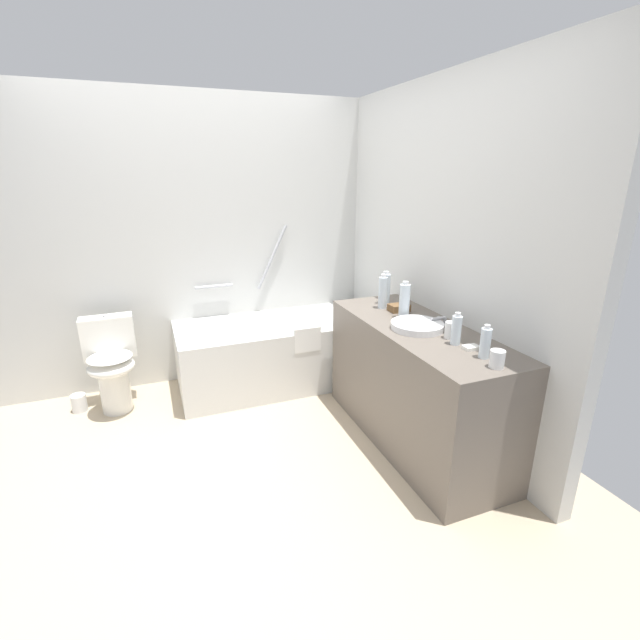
{
  "coord_description": "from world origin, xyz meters",
  "views": [
    {
      "loc": [
        -0.4,
        -2.67,
        1.78
      ],
      "look_at": [
        0.66,
        0.03,
        0.81
      ],
      "focal_mm": 24.91,
      "sensor_mm": 36.0,
      "label": 1
    }
  ],
  "objects_px": {
    "water_bottle_1": "(456,330)",
    "soap_dish": "(471,347)",
    "drinking_glass_1": "(497,359)",
    "amenity_basket": "(399,308)",
    "water_bottle_2": "(385,288)",
    "toilet_paper_roll": "(79,403)",
    "drinking_glass_0": "(451,330)",
    "sink_basin": "(417,326)",
    "water_bottle_3": "(485,343)",
    "sink_faucet": "(443,321)",
    "toilet": "(111,363)",
    "water_bottle_4": "(383,292)",
    "water_bottle_0": "(404,301)",
    "bathtub": "(279,350)"
  },
  "relations": [
    {
      "from": "water_bottle_1",
      "to": "amenity_basket",
      "type": "relative_size",
      "value": 1.37
    },
    {
      "from": "drinking_glass_1",
      "to": "toilet_paper_roll",
      "type": "relative_size",
      "value": 0.68
    },
    {
      "from": "amenity_basket",
      "to": "sink_basin",
      "type": "bearing_deg",
      "value": -103.3
    },
    {
      "from": "toilet",
      "to": "amenity_basket",
      "type": "relative_size",
      "value": 5.24
    },
    {
      "from": "water_bottle_3",
      "to": "drinking_glass_1",
      "type": "xyz_separation_m",
      "value": [
        -0.03,
        -0.12,
        -0.04
      ]
    },
    {
      "from": "sink_faucet",
      "to": "water_bottle_2",
      "type": "height_order",
      "value": "water_bottle_2"
    },
    {
      "from": "toilet",
      "to": "water_bottle_3",
      "type": "height_order",
      "value": "water_bottle_3"
    },
    {
      "from": "water_bottle_1",
      "to": "water_bottle_3",
      "type": "height_order",
      "value": "water_bottle_1"
    },
    {
      "from": "amenity_basket",
      "to": "bathtub",
      "type": "bearing_deg",
      "value": 128.05
    },
    {
      "from": "toilet",
      "to": "water_bottle_3",
      "type": "xyz_separation_m",
      "value": [
        1.98,
        -1.77,
        0.53
      ]
    },
    {
      "from": "water_bottle_2",
      "to": "toilet",
      "type": "bearing_deg",
      "value": 161.56
    },
    {
      "from": "water_bottle_1",
      "to": "sink_faucet",
      "type": "bearing_deg",
      "value": 65.93
    },
    {
      "from": "sink_basin",
      "to": "water_bottle_3",
      "type": "height_order",
      "value": "water_bottle_3"
    },
    {
      "from": "bathtub",
      "to": "water_bottle_4",
      "type": "height_order",
      "value": "bathtub"
    },
    {
      "from": "water_bottle_2",
      "to": "sink_basin",
      "type": "bearing_deg",
      "value": -98.92
    },
    {
      "from": "water_bottle_1",
      "to": "water_bottle_0",
      "type": "bearing_deg",
      "value": 92.11
    },
    {
      "from": "water_bottle_4",
      "to": "amenity_basket",
      "type": "xyz_separation_m",
      "value": [
        0.07,
        -0.11,
        -0.09
      ]
    },
    {
      "from": "sink_basin",
      "to": "water_bottle_3",
      "type": "bearing_deg",
      "value": -81.76
    },
    {
      "from": "water_bottle_4",
      "to": "amenity_basket",
      "type": "bearing_deg",
      "value": -55.74
    },
    {
      "from": "water_bottle_1",
      "to": "water_bottle_4",
      "type": "xyz_separation_m",
      "value": [
        -0.05,
        0.79,
        0.03
      ]
    },
    {
      "from": "water_bottle_3",
      "to": "water_bottle_4",
      "type": "xyz_separation_m",
      "value": [
        -0.06,
        1.01,
        0.03
      ]
    },
    {
      "from": "drinking_glass_0",
      "to": "soap_dish",
      "type": "xyz_separation_m",
      "value": [
        0.0,
        -0.19,
        -0.04
      ]
    },
    {
      "from": "drinking_glass_1",
      "to": "amenity_basket",
      "type": "bearing_deg",
      "value": 87.85
    },
    {
      "from": "drinking_glass_0",
      "to": "soap_dish",
      "type": "height_order",
      "value": "drinking_glass_0"
    },
    {
      "from": "drinking_glass_1",
      "to": "water_bottle_1",
      "type": "bearing_deg",
      "value": 88.59
    },
    {
      "from": "drinking_glass_0",
      "to": "amenity_basket",
      "type": "relative_size",
      "value": 0.72
    },
    {
      "from": "water_bottle_1",
      "to": "sink_basin",
      "type": "bearing_deg",
      "value": 100.74
    },
    {
      "from": "sink_basin",
      "to": "soap_dish",
      "type": "relative_size",
      "value": 3.72
    },
    {
      "from": "toilet",
      "to": "water_bottle_4",
      "type": "xyz_separation_m",
      "value": [
        1.91,
        -0.77,
        0.57
      ]
    },
    {
      "from": "water_bottle_4",
      "to": "water_bottle_2",
      "type": "bearing_deg",
      "value": 52.1
    },
    {
      "from": "drinking_glass_0",
      "to": "drinking_glass_1",
      "type": "bearing_deg",
      "value": -95.47
    },
    {
      "from": "water_bottle_0",
      "to": "drinking_glass_0",
      "type": "xyz_separation_m",
      "value": [
        0.05,
        -0.44,
        -0.07
      ]
    },
    {
      "from": "amenity_basket",
      "to": "drinking_glass_1",
      "type": "bearing_deg",
      "value": -92.15
    },
    {
      "from": "water_bottle_4",
      "to": "soap_dish",
      "type": "height_order",
      "value": "water_bottle_4"
    },
    {
      "from": "sink_faucet",
      "to": "drinking_glass_0",
      "type": "xyz_separation_m",
      "value": [
        -0.1,
        -0.22,
        0.02
      ]
    },
    {
      "from": "water_bottle_0",
      "to": "water_bottle_4",
      "type": "bearing_deg",
      "value": 95.72
    },
    {
      "from": "toilet",
      "to": "water_bottle_4",
      "type": "bearing_deg",
      "value": 66.08
    },
    {
      "from": "sink_faucet",
      "to": "toilet_paper_roll",
      "type": "xyz_separation_m",
      "value": [
        -2.37,
        1.29,
        -0.79
      ]
    },
    {
      "from": "toilet",
      "to": "drinking_glass_1",
      "type": "height_order",
      "value": "drinking_glass_1"
    },
    {
      "from": "sink_basin",
      "to": "sink_faucet",
      "type": "height_order",
      "value": "sink_faucet"
    },
    {
      "from": "water_bottle_1",
      "to": "water_bottle_3",
      "type": "relative_size",
      "value": 1.02
    },
    {
      "from": "drinking_glass_0",
      "to": "sink_basin",
      "type": "bearing_deg",
      "value": 112.92
    },
    {
      "from": "water_bottle_1",
      "to": "soap_dish",
      "type": "relative_size",
      "value": 2.13
    },
    {
      "from": "bathtub",
      "to": "toilet",
      "type": "xyz_separation_m",
      "value": [
        -1.33,
        0.03,
        0.08
      ]
    },
    {
      "from": "bathtub",
      "to": "water_bottle_3",
      "type": "xyz_separation_m",
      "value": [
        0.65,
        -1.74,
        0.62
      ]
    },
    {
      "from": "toilet",
      "to": "sink_faucet",
      "type": "xyz_separation_m",
      "value": [
        2.1,
        -1.25,
        0.48
      ]
    },
    {
      "from": "water_bottle_3",
      "to": "drinking_glass_0",
      "type": "relative_size",
      "value": 1.85
    },
    {
      "from": "sink_faucet",
      "to": "water_bottle_2",
      "type": "bearing_deg",
      "value": 100.06
    },
    {
      "from": "water_bottle_2",
      "to": "drinking_glass_1",
      "type": "bearing_deg",
      "value": -91.94
    },
    {
      "from": "water_bottle_1",
      "to": "water_bottle_3",
      "type": "xyz_separation_m",
      "value": [
        0.02,
        -0.22,
        -0.0
      ]
    }
  ]
}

